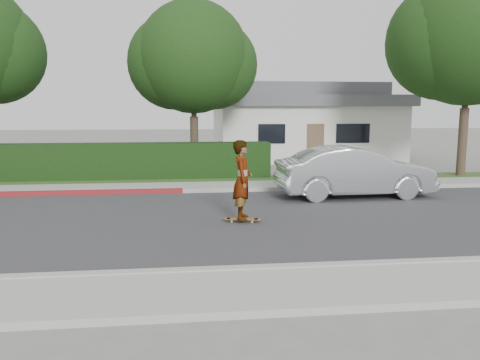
# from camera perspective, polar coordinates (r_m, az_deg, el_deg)

# --- Properties ---
(ground) EXTENTS (120.00, 120.00, 0.00)m
(ground) POSITION_cam_1_polar(r_m,az_deg,el_deg) (12.04, -11.89, -5.03)
(ground) COLOR slate
(ground) RESTS_ON ground
(road) EXTENTS (60.00, 8.00, 0.01)m
(road) POSITION_cam_1_polar(r_m,az_deg,el_deg) (12.04, -11.89, -5.00)
(road) COLOR #2D2D30
(road) RESTS_ON ground
(curb_near) EXTENTS (60.00, 0.20, 0.15)m
(curb_near) POSITION_cam_1_polar(r_m,az_deg,el_deg) (8.11, -14.58, -11.23)
(curb_near) COLOR #9E9E99
(curb_near) RESTS_ON ground
(sidewalk_near) EXTENTS (60.00, 1.60, 0.12)m
(sidewalk_near) POSITION_cam_1_polar(r_m,az_deg,el_deg) (7.28, -15.57, -13.70)
(sidewalk_near) COLOR gray
(sidewalk_near) RESTS_ON ground
(curb_far) EXTENTS (60.00, 0.20, 0.15)m
(curb_far) POSITION_cam_1_polar(r_m,az_deg,el_deg) (16.03, -10.57, -1.37)
(curb_far) COLOR #9E9E99
(curb_far) RESTS_ON ground
(sidewalk_far) EXTENTS (60.00, 1.60, 0.12)m
(sidewalk_far) POSITION_cam_1_polar(r_m,az_deg,el_deg) (16.92, -10.36, -0.90)
(sidewalk_far) COLOR gray
(sidewalk_far) RESTS_ON ground
(planting_strip) EXTENTS (60.00, 1.60, 0.10)m
(planting_strip) POSITION_cam_1_polar(r_m,az_deg,el_deg) (18.50, -10.04, -0.13)
(planting_strip) COLOR #2D4C1E
(planting_strip) RESTS_ON ground
(hedge) EXTENTS (15.00, 1.00, 1.50)m
(hedge) POSITION_cam_1_polar(r_m,az_deg,el_deg) (19.42, -18.86, 2.03)
(hedge) COLOR black
(hedge) RESTS_ON ground
(tree_center) EXTENTS (5.66, 4.84, 7.44)m
(tree_center) POSITION_cam_1_polar(r_m,az_deg,el_deg) (20.96, -5.78, 14.25)
(tree_center) COLOR #33261C
(tree_center) RESTS_ON ground
(tree_right) EXTENTS (6.32, 5.60, 8.56)m
(tree_right) POSITION_cam_1_polar(r_m,az_deg,el_deg) (21.76, 25.89, 15.17)
(tree_right) COLOR #33261C
(tree_right) RESTS_ON ground
(house) EXTENTS (10.60, 8.60, 4.30)m
(house) POSITION_cam_1_polar(r_m,az_deg,el_deg) (28.50, 7.41, 7.02)
(house) COLOR beige
(house) RESTS_ON ground
(skateboard) EXTENTS (0.97, 0.39, 0.09)m
(skateboard) POSITION_cam_1_polar(r_m,az_deg,el_deg) (11.72, 0.28, -4.79)
(skateboard) COLOR gold
(skateboard) RESTS_ON ground
(skateboarder) EXTENTS (0.59, 0.79, 1.96)m
(skateboarder) POSITION_cam_1_polar(r_m,az_deg,el_deg) (11.53, 0.28, 0.02)
(skateboarder) COLOR white
(skateboarder) RESTS_ON skateboard
(car_silver) EXTENTS (5.02, 1.91, 1.64)m
(car_silver) POSITION_cam_1_polar(r_m,az_deg,el_deg) (15.47, 13.77, 0.96)
(car_silver) COLOR silver
(car_silver) RESTS_ON ground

